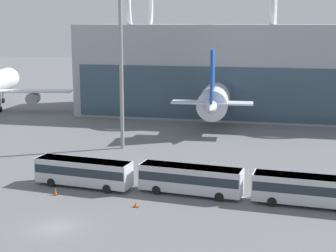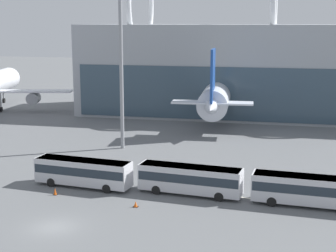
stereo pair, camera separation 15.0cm
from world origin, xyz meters
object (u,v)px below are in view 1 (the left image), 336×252
at_px(shuttle_bus_0, 83,171).
at_px(shuttle_bus_1, 190,178).
at_px(airliner_at_gate_far, 218,93).
at_px(shuttle_bus_2, 309,189).
at_px(traffic_cone_1, 136,204).
at_px(floodlight_mast, 120,20).
at_px(traffic_cone_0, 55,192).

height_order(shuttle_bus_0, shuttle_bus_1, same).
relative_size(airliner_at_gate_far, shuttle_bus_2, 4.14).
relative_size(shuttle_bus_1, traffic_cone_1, 19.51).
height_order(shuttle_bus_0, floodlight_mast, floodlight_mast).
bearing_deg(airliner_at_gate_far, shuttle_bus_2, -165.93).
bearing_deg(traffic_cone_1, shuttle_bus_0, 146.57).
bearing_deg(shuttle_bus_2, traffic_cone_1, -162.20).
xyz_separation_m(airliner_at_gate_far, shuttle_bus_2, (15.34, -47.63, -3.14)).
bearing_deg(floodlight_mast, traffic_cone_0, -91.88).
xyz_separation_m(shuttle_bus_1, traffic_cone_0, (-14.41, -3.41, -1.48)).
distance_m(traffic_cone_0, traffic_cone_1, 9.81).
xyz_separation_m(shuttle_bus_1, floodlight_mast, (-13.68, 18.71, 17.08)).
height_order(airliner_at_gate_far, shuttle_bus_1, airliner_at_gate_far).
bearing_deg(shuttle_bus_0, traffic_cone_1, -26.87).
bearing_deg(shuttle_bus_1, floodlight_mast, 132.33).
relative_size(airliner_at_gate_far, shuttle_bus_0, 4.12).
height_order(shuttle_bus_2, floodlight_mast, floodlight_mast).
relative_size(floodlight_mast, traffic_cone_1, 44.93).
distance_m(floodlight_mast, traffic_cone_1, 31.54).
xyz_separation_m(floodlight_mast, traffic_cone_0, (-0.73, -22.12, -18.56)).
xyz_separation_m(shuttle_bus_1, shuttle_bus_2, (12.46, -0.97, 0.00)).
bearing_deg(traffic_cone_0, floodlight_mast, 88.12).
xyz_separation_m(airliner_at_gate_far, shuttle_bus_0, (-9.59, -46.66, -3.14)).
bearing_deg(shuttle_bus_0, shuttle_bus_1, 6.55).
distance_m(airliner_at_gate_far, shuttle_bus_1, 46.86).
bearing_deg(traffic_cone_1, shuttle_bus_1, 46.99).
height_order(airliner_at_gate_far, shuttle_bus_0, airliner_at_gate_far).
relative_size(shuttle_bus_0, shuttle_bus_1, 1.00).
height_order(shuttle_bus_2, traffic_cone_0, shuttle_bus_2).
xyz_separation_m(shuttle_bus_0, traffic_cone_1, (7.71, -5.09, -1.58)).
bearing_deg(airliner_at_gate_far, shuttle_bus_1, 179.75).
distance_m(shuttle_bus_2, traffic_cone_1, 17.77).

